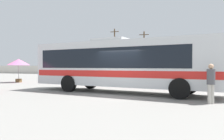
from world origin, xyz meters
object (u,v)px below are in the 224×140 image
attendant_by_bus_door (211,81)px  parked_car_second_black (126,71)px  parked_car_leftmost_white (91,71)px  utility_pole_near (115,51)px  roadside_tree_left (105,53)px  roadside_tree_midleft (141,54)px  utility_pole_far (144,52)px  vendor_umbrella_secondary_pink (19,63)px  coach_bus_silver_red (121,63)px

attendant_by_bus_door → parked_car_second_black: bearing=115.0°
parked_car_leftmost_white → parked_car_second_black: (6.40, 0.12, -0.02)m
utility_pole_near → roadside_tree_left: utility_pole_near is taller
parked_car_second_black → utility_pole_near: (-4.63, 7.12, 4.01)m
attendant_by_bus_door → parked_car_leftmost_white: 32.01m
attendant_by_bus_door → utility_pole_near: size_ratio=0.19×
parked_car_leftmost_white → attendant_by_bus_door: bearing=-54.5°
parked_car_second_black → roadside_tree_midleft: 7.56m
utility_pole_far → parked_car_leftmost_white: bearing=-144.4°
attendant_by_bus_door → parked_car_second_black: size_ratio=0.38×
parked_car_leftmost_white → utility_pole_near: utility_pole_near is taller
vendor_umbrella_secondary_pink → parked_car_second_black: vendor_umbrella_secondary_pink is taller
coach_bus_silver_red → vendor_umbrella_secondary_pink: (-12.45, 4.74, 0.19)m
parked_car_leftmost_white → roadside_tree_midleft: bearing=43.2°
vendor_umbrella_secondary_pink → roadside_tree_midleft: 26.42m
vendor_umbrella_secondary_pink → parked_car_second_black: 19.53m
utility_pole_near → parked_car_leftmost_white: bearing=-103.7°
attendant_by_bus_door → utility_pole_far: size_ratio=0.21×
parked_car_leftmost_white → utility_pole_far: (8.20, 5.87, 3.45)m
vendor_umbrella_secondary_pink → utility_pole_far: 25.62m
parked_car_second_black → roadside_tree_left: bearing=128.8°
roadside_tree_midleft → roadside_tree_left: bearing=161.5°
coach_bus_silver_red → utility_pole_far: size_ratio=1.48×
roadside_tree_midleft → vendor_umbrella_secondary_pink: bearing=-103.6°
parked_car_second_black → utility_pole_far: utility_pole_far is taller
vendor_umbrella_secondary_pink → roadside_tree_midleft: (6.18, 25.62, 1.90)m
parked_car_leftmost_white → utility_pole_near: 8.46m
coach_bus_silver_red → roadside_tree_left: (-15.12, 33.33, 2.76)m
parked_car_leftmost_white → parked_car_second_black: 6.40m
coach_bus_silver_red → parked_car_leftmost_white: 27.11m
attendant_by_bus_door → parked_car_second_black: (-12.19, 26.17, -0.18)m
parked_car_second_black → roadside_tree_midleft: roadside_tree_midleft is taller
coach_bus_silver_red → attendant_by_bus_door: 5.67m
utility_pole_near → roadside_tree_left: size_ratio=1.32×
utility_pole_far → roadside_tree_midleft: bearing=127.2°
coach_bus_silver_red → parked_car_leftmost_white: bearing=120.2°
parked_car_leftmost_white → roadside_tree_midleft: roadside_tree_midleft is taller
parked_car_leftmost_white → utility_pole_far: bearing=35.6°
parked_car_second_black → utility_pole_far: bearing=72.7°
parked_car_second_black → roadside_tree_left: (-7.87, 9.80, 3.76)m
utility_pole_near → roadside_tree_midleft: 5.70m
coach_bus_silver_red → parked_car_leftmost_white: (-13.65, 23.41, -0.99)m
utility_pole_near → coach_bus_silver_red: bearing=-68.8°
parked_car_second_black → roadside_tree_midleft: (0.98, 6.83, 3.10)m
attendant_by_bus_door → vendor_umbrella_secondary_pink: bearing=157.0°
parked_car_leftmost_white → utility_pole_near: size_ratio=0.48×
parked_car_second_black → utility_pole_far: 6.96m
coach_bus_silver_red → vendor_umbrella_secondary_pink: 13.32m
attendant_by_bus_door → coach_bus_silver_red: bearing=151.9°
utility_pole_far → roadside_tree_midleft: 1.40m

